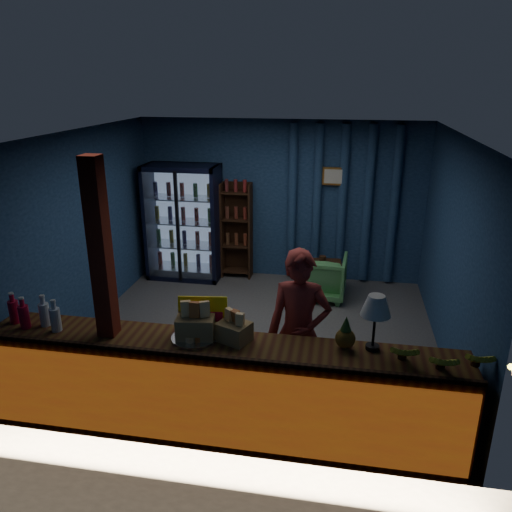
{
  "coord_description": "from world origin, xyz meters",
  "views": [
    {
      "loc": [
        1.03,
        -5.72,
        3.19
      ],
      "look_at": [
        0.03,
        -0.2,
        1.19
      ],
      "focal_mm": 35.0,
      "sensor_mm": 36.0,
      "label": 1
    }
  ],
  "objects_px": {
    "pastry_tray": "(194,336)",
    "table_lamp": "(376,308)",
    "shopkeeper": "(299,333)",
    "green_chair": "(322,276)"
  },
  "relations": [
    {
      "from": "pastry_tray",
      "to": "table_lamp",
      "type": "bearing_deg",
      "value": 3.55
    },
    {
      "from": "shopkeeper",
      "to": "green_chair",
      "type": "height_order",
      "value": "shopkeeper"
    },
    {
      "from": "pastry_tray",
      "to": "table_lamp",
      "type": "xyz_separation_m",
      "value": [
        1.59,
        0.1,
        0.38
      ]
    },
    {
      "from": "table_lamp",
      "to": "pastry_tray",
      "type": "bearing_deg",
      "value": -176.45
    },
    {
      "from": "shopkeeper",
      "to": "pastry_tray",
      "type": "xyz_separation_m",
      "value": [
        -0.91,
        -0.47,
        0.13
      ]
    },
    {
      "from": "pastry_tray",
      "to": "table_lamp",
      "type": "relative_size",
      "value": 0.83
    },
    {
      "from": "pastry_tray",
      "to": "green_chair",
      "type": "bearing_deg",
      "value": 72.98
    },
    {
      "from": "table_lamp",
      "to": "shopkeeper",
      "type": "bearing_deg",
      "value": 151.15
    },
    {
      "from": "green_chair",
      "to": "table_lamp",
      "type": "height_order",
      "value": "table_lamp"
    },
    {
      "from": "green_chair",
      "to": "shopkeeper",
      "type": "bearing_deg",
      "value": 91.04
    }
  ]
}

